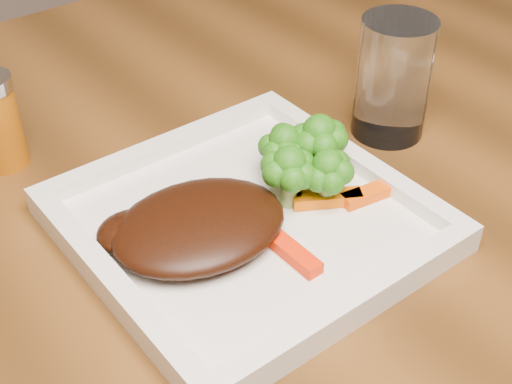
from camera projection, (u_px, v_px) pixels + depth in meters
plate at (247, 226)px, 0.60m from camera, size 0.27×0.27×0.01m
steak at (199, 225)px, 0.57m from camera, size 0.16×0.13×0.03m
broccoli_0 at (284, 145)px, 0.62m from camera, size 0.06×0.06×0.07m
broccoli_1 at (319, 144)px, 0.62m from camera, size 0.06×0.06×0.06m
broccoli_2 at (327, 175)px, 0.59m from camera, size 0.06×0.06×0.06m
broccoli_3 at (289, 174)px, 0.59m from camera, size 0.06×0.06×0.06m
carrot_1 at (371, 193)px, 0.61m from camera, size 0.06×0.02×0.01m
carrot_2 at (293, 253)px, 0.55m from camera, size 0.02×0.06×0.01m
carrot_3 at (309, 152)px, 0.66m from camera, size 0.06×0.03×0.01m
carrot_5 at (327, 198)px, 0.61m from camera, size 0.06×0.04×0.01m
carrot_6 at (296, 183)px, 0.62m from camera, size 0.05×0.04×0.01m
drinking_glass at (393, 79)px, 0.68m from camera, size 0.09×0.09×0.12m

